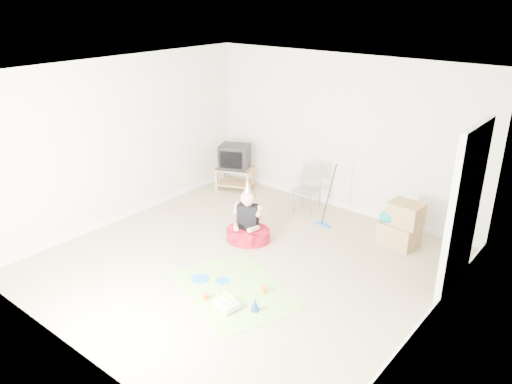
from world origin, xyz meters
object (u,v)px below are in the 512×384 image
Objects in this scene: birthday_cake at (226,305)px; seated_woman at (248,228)px; crt_tv at (235,157)px; cardboard_boxes at (401,225)px; folding_chair at (307,190)px; tv_stand at (235,176)px.

seated_woman is at bearing 121.33° from birthday_cake.
crt_tv reaches higher than birthday_cake.
cardboard_boxes reaches higher than birthday_cake.
seated_woman is (1.53, -1.45, -0.43)m from crt_tv.
crt_tv is at bearing 179.22° from folding_chair.
tv_stand is 1.64m from folding_chair.
cardboard_boxes is 2.18× the size of birthday_cake.
crt_tv is 0.54× the size of seated_woman.
crt_tv is 0.63× the size of folding_chair.
seated_woman is at bearing -94.16° from folding_chair.
folding_chair is 1.74m from cardboard_boxes.
folding_chair is 1.22× the size of cardboard_boxes.
tv_stand is 0.95× the size of folding_chair.
cardboard_boxes is (1.73, -0.14, -0.08)m from folding_chair.
cardboard_boxes is 2.24m from seated_woman.
seated_woman is at bearing -67.61° from crt_tv.
crt_tv is at bearing 129.68° from birthday_cake.
birthday_cake is at bearing -74.50° from crt_tv.
tv_stand reaches higher than birthday_cake.
folding_chair reaches higher than cardboard_boxes.
seated_woman is at bearing -43.42° from tv_stand.
crt_tv is at bearing 135.00° from tv_stand.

